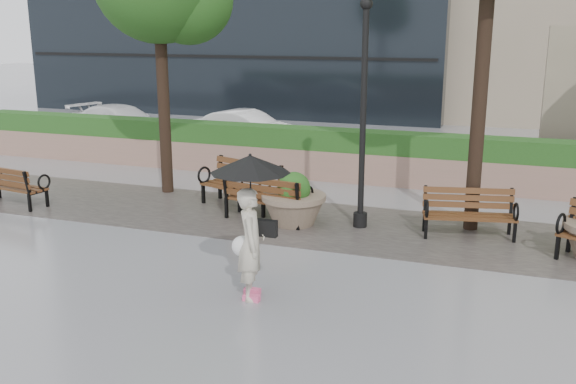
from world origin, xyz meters
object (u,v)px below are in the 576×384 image
(bench_3, at_px, (468,223))
(car_right, at_px, (247,129))
(pedestrian, at_px, (251,213))
(planter_left, at_px, (294,204))
(bench_0, at_px, (13,193))
(bench_1, at_px, (241,195))
(lamppost, at_px, (363,130))
(bench_2, at_px, (267,208))
(car_left, at_px, (122,123))

(bench_3, bearing_deg, car_right, 124.14)
(pedestrian, bearing_deg, bench_3, -55.08)
(bench_3, height_order, planter_left, planter_left)
(planter_left, bearing_deg, bench_0, -173.37)
(bench_1, bearing_deg, bench_0, -143.60)
(bench_1, relative_size, bench_3, 1.13)
(car_right, bearing_deg, bench_3, -121.56)
(bench_0, xyz_separation_m, pedestrian, (7.16, -2.91, 1.05))
(bench_0, xyz_separation_m, lamppost, (7.88, 1.06, 1.73))
(bench_1, xyz_separation_m, pedestrian, (2.15, -4.46, 1.01))
(lamppost, distance_m, car_right, 9.64)
(bench_1, xyz_separation_m, bench_2, (0.94, -0.75, -0.02))
(bench_1, relative_size, car_left, 0.48)
(lamppost, distance_m, car_left, 12.75)
(pedestrian, bearing_deg, bench_1, 5.81)
(bench_3, height_order, car_left, car_left)
(planter_left, relative_size, car_left, 0.31)
(car_right, height_order, pedestrian, pedestrian)
(bench_2, relative_size, lamppost, 0.42)
(pedestrian, bearing_deg, car_right, 3.70)
(bench_0, height_order, lamppost, lamppost)
(lamppost, xyz_separation_m, car_right, (-5.79, 7.59, -1.39))
(bench_1, bearing_deg, pedestrian, -44.99)
(bench_0, height_order, bench_3, bench_3)
(bench_3, relative_size, car_right, 0.49)
(car_right, bearing_deg, planter_left, -138.59)
(pedestrian, bearing_deg, bench_2, -1.85)
(car_left, bearing_deg, bench_0, -148.66)
(bench_0, bearing_deg, bench_1, -153.98)
(bench_0, height_order, planter_left, planter_left)
(car_left, bearing_deg, bench_1, -117.45)
(bench_3, xyz_separation_m, lamppost, (-2.13, -0.08, 1.72))
(bench_2, bearing_deg, bench_3, -165.95)
(pedestrian, bearing_deg, planter_left, -10.55)
(bench_3, distance_m, lamppost, 2.74)
(bench_1, bearing_deg, planter_left, -7.69)
(bench_3, bearing_deg, lamppost, 169.76)
(planter_left, distance_m, car_left, 11.79)
(bench_1, xyz_separation_m, bench_3, (5.00, -0.41, -0.03))
(pedestrian, bearing_deg, bench_0, 47.90)
(bench_2, height_order, car_right, car_right)
(bench_3, bearing_deg, bench_1, 162.98)
(planter_left, bearing_deg, bench_2, 177.00)
(bench_2, xyz_separation_m, lamppost, (1.93, 0.27, 1.71))
(bench_1, distance_m, planter_left, 1.73)
(bench_3, xyz_separation_m, car_right, (-7.91, 7.51, 0.33))
(bench_1, distance_m, car_right, 7.68)
(planter_left, relative_size, pedestrian, 0.61)
(bench_2, distance_m, lamppost, 2.60)
(planter_left, distance_m, pedestrian, 3.83)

